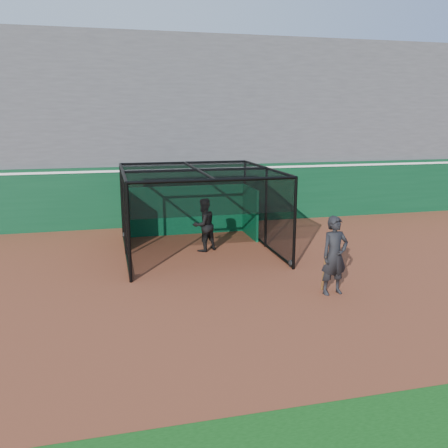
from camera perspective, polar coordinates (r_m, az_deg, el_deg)
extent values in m
plane|color=brown|center=(12.22, -2.88, -8.73)|extent=(120.00, 120.00, 0.00)
cube|color=#0A381D|center=(20.05, -7.59, 3.40)|extent=(50.00, 0.45, 2.50)
cube|color=white|center=(19.90, -7.69, 6.53)|extent=(50.00, 0.50, 0.08)
cube|color=#4C4C4F|center=(23.65, -8.86, 11.17)|extent=(50.00, 7.85, 7.75)
cube|color=#4C4C4F|center=(27.33, -9.90, 20.74)|extent=(50.00, 0.30, 1.20)
cube|color=#074F2C|center=(18.39, -4.60, 1.68)|extent=(4.69, 0.10, 1.90)
cylinder|color=black|center=(13.63, -11.19, -6.16)|extent=(0.08, 0.22, 0.22)
cylinder|color=black|center=(14.61, 8.05, -4.74)|extent=(0.08, 0.22, 0.22)
cylinder|color=black|center=(18.27, -11.97, -1.33)|extent=(0.08, 0.22, 0.22)
cylinder|color=black|center=(19.01, 2.65, -0.51)|extent=(0.08, 0.22, 0.22)
imported|color=black|center=(16.03, -2.45, -0.11)|extent=(1.09, 1.01, 1.81)
imported|color=black|center=(12.42, 13.15, -3.72)|extent=(0.80, 0.58, 2.04)
cylinder|color=#593819|center=(12.49, 11.91, -5.82)|extent=(0.16, 0.39, 1.02)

